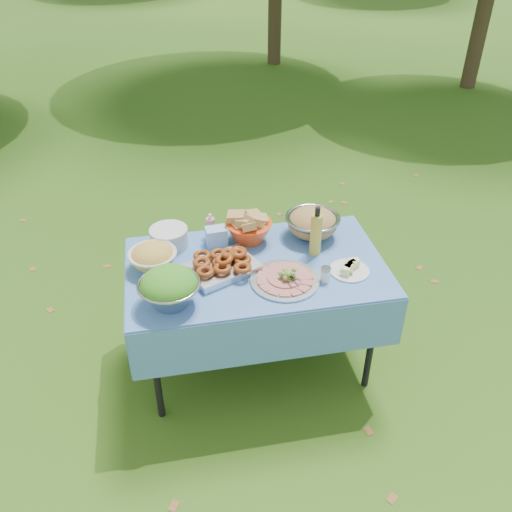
% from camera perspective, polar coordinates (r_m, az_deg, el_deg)
% --- Properties ---
extents(ground, '(80.00, 80.00, 0.00)m').
position_cam_1_polar(ground, '(3.57, 0.03, -10.96)').
color(ground, '#153509').
rests_on(ground, ground).
extents(picnic_table, '(1.46, 0.86, 0.76)m').
position_cam_1_polar(picnic_table, '(3.31, 0.03, -6.36)').
color(picnic_table, '#84B3FF').
rests_on(picnic_table, ground).
extents(salad_bowl, '(0.42, 0.42, 0.21)m').
position_cam_1_polar(salad_bowl, '(2.78, -9.12, -3.30)').
color(salad_bowl, '#9C9DA5').
rests_on(salad_bowl, picnic_table).
extents(pasta_bowl_white, '(0.28, 0.28, 0.15)m').
position_cam_1_polar(pasta_bowl_white, '(3.07, -10.83, -0.06)').
color(pasta_bowl_white, silver).
rests_on(pasta_bowl_white, picnic_table).
extents(plate_stack, '(0.29, 0.29, 0.11)m').
position_cam_1_polar(plate_stack, '(3.26, -9.14, 2.00)').
color(plate_stack, silver).
rests_on(plate_stack, picnic_table).
extents(wipes_box, '(0.13, 0.10, 0.11)m').
position_cam_1_polar(wipes_box, '(3.23, -4.19, 2.07)').
color(wipes_box, '#93B8E3').
rests_on(wipes_box, picnic_table).
extents(sanitizer_bottle, '(0.07, 0.07, 0.16)m').
position_cam_1_polar(sanitizer_bottle, '(3.30, -4.80, 3.22)').
color(sanitizer_bottle, pink).
rests_on(sanitizer_bottle, picnic_table).
extents(bread_bowl, '(0.34, 0.34, 0.19)m').
position_cam_1_polar(bread_bowl, '(3.24, -0.75, 3.11)').
color(bread_bowl, '#DF4515').
rests_on(bread_bowl, picnic_table).
extents(pasta_bowl_steel, '(0.38, 0.38, 0.18)m').
position_cam_1_polar(pasta_bowl_steel, '(3.31, 5.96, 3.52)').
color(pasta_bowl_steel, '#9C9DA5').
rests_on(pasta_bowl_steel, picnic_table).
extents(fried_tray, '(0.45, 0.39, 0.09)m').
position_cam_1_polar(fried_tray, '(3.01, -3.61, -0.93)').
color(fried_tray, silver).
rests_on(fried_tray, picnic_table).
extents(charcuterie_platter, '(0.48, 0.48, 0.09)m').
position_cam_1_polar(charcuterie_platter, '(2.93, 3.07, -1.99)').
color(charcuterie_platter, '#B4B6BC').
rests_on(charcuterie_platter, picnic_table).
extents(oil_bottle, '(0.09, 0.09, 0.31)m').
position_cam_1_polar(oil_bottle, '(3.11, 6.35, 2.67)').
color(oil_bottle, gold).
rests_on(oil_bottle, picnic_table).
extents(cheese_plate, '(0.25, 0.25, 0.06)m').
position_cam_1_polar(cheese_plate, '(3.05, 9.84, -1.15)').
color(cheese_plate, silver).
rests_on(cheese_plate, picnic_table).
extents(shaker, '(0.07, 0.07, 0.09)m').
position_cam_1_polar(shaker, '(2.96, 7.34, -1.91)').
color(shaker, white).
rests_on(shaker, picnic_table).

